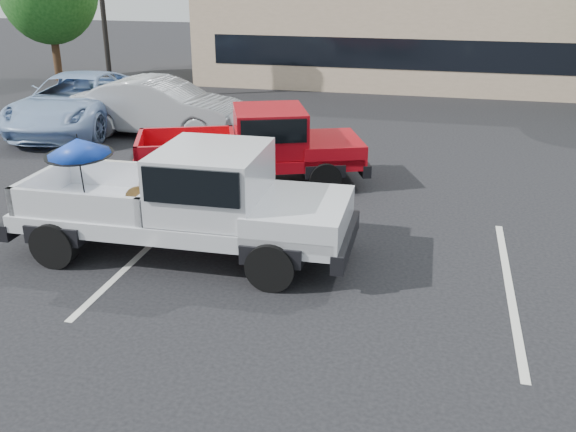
% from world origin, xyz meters
% --- Properties ---
extents(ground, '(90.00, 90.00, 0.00)m').
position_xyz_m(ground, '(0.00, 0.00, 0.00)').
color(ground, black).
rests_on(ground, ground).
extents(stripe_left, '(0.12, 5.00, 0.01)m').
position_xyz_m(stripe_left, '(-3.00, 2.00, 0.00)').
color(stripe_left, silver).
rests_on(stripe_left, ground).
extents(stripe_right, '(0.12, 5.00, 0.01)m').
position_xyz_m(stripe_right, '(3.00, 2.00, 0.00)').
color(stripe_right, silver).
rests_on(stripe_right, ground).
extents(motel_building, '(20.40, 8.40, 6.30)m').
position_xyz_m(motel_building, '(2.00, 20.99, 3.21)').
color(motel_building, tan).
rests_on(motel_building, ground).
extents(silver_pickup, '(5.72, 2.19, 2.06)m').
position_xyz_m(silver_pickup, '(-1.98, 2.00, 1.05)').
color(silver_pickup, black).
rests_on(silver_pickup, ground).
extents(red_pickup, '(5.45, 3.50, 1.70)m').
position_xyz_m(red_pickup, '(-1.98, 5.88, 0.93)').
color(red_pickup, black).
rests_on(red_pickup, ground).
extents(silver_sedan, '(4.94, 1.92, 1.60)m').
position_xyz_m(silver_sedan, '(-5.97, 9.44, 0.80)').
color(silver_sedan, '#A1A4A7').
rests_on(silver_sedan, ground).
extents(blue_suv, '(3.41, 6.06, 1.60)m').
position_xyz_m(blue_suv, '(-8.67, 9.53, 0.80)').
color(blue_suv, '#90AED7').
rests_on(blue_suv, ground).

